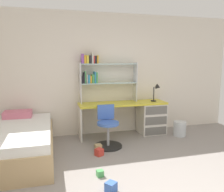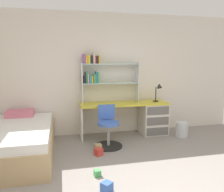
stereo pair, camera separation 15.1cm
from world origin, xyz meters
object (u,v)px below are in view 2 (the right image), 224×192
Objects in this scene: bookshelf_hutch at (101,73)px; toy_block_green_0 at (97,173)px; toy_block_blue_2 at (107,187)px; toy_block_red_3 at (99,152)px; waste_bin at (182,129)px; toy_block_natural_1 at (98,147)px; desk at (146,116)px; bed_platform at (14,142)px; desk_lamp at (159,90)px; swivel_chair at (108,131)px.

toy_block_green_0 is (-0.38, -1.75, -1.28)m from bookshelf_hutch.
toy_block_red_3 is at bearing 85.82° from toy_block_blue_2.
waste_bin is at bearing 32.08° from toy_block_green_0.
waste_bin is 2.36m from toy_block_green_0.
desk is at bearing 31.02° from toy_block_natural_1.
waste_bin reaches higher than toy_block_red_3.
bed_platform is 17.02× the size of toy_block_natural_1.
desk is 0.63m from desk_lamp.
toy_block_green_0 is at bearing -129.46° from desk.
desk_lamp is at bearing 21.82° from swivel_chair.
desk is 15.66× the size of toy_block_blue_2.
toy_block_natural_1 is at bearing -169.40° from waste_bin.
desk reaches higher than bed_platform.
toy_block_green_0 is at bearing -36.81° from bed_platform.
toy_block_green_0 is 0.92m from toy_block_natural_1.
bookshelf_hutch is 10.36× the size of toy_block_red_3.
desk is at bearing -8.53° from bookshelf_hutch.
bed_platform is at bearing -174.92° from swivel_chair.
desk_lamp is 1.24× the size of waste_bin.
toy_block_blue_2 is (1.29, -1.32, -0.21)m from bed_platform.
bed_platform is at bearing 170.31° from toy_block_red_3.
desk is 6.02× the size of waste_bin.
swivel_chair is at bearing -173.48° from waste_bin.
desk_lamp is at bearing 142.71° from waste_bin.
desk_lamp is at bearing 30.58° from toy_block_red_3.
desk reaches higher than toy_block_natural_1.
desk is 1.53× the size of bookshelf_hutch.
bookshelf_hutch is at bearing 75.41° from toy_block_natural_1.
bed_platform is 1.86m from toy_block_blue_2.
desk_lamp is at bearing -8.93° from bookshelf_hutch.
swivel_chair is 6.44× the size of toy_block_blue_2.
swivel_chair is 1.62m from bed_platform.
waste_bin is at bearing -27.69° from desk.
bookshelf_hutch reaches higher than waste_bin.
toy_block_blue_2 is (-0.33, -2.14, -1.27)m from bookshelf_hutch.
swivel_chair is 1.64m from waste_bin.
bookshelf_hutch is 1.29m from desk_lamp.
toy_block_red_3 is at bearing -9.69° from bed_platform.
desk_lamp reaches higher than toy_block_natural_1.
bookshelf_hutch reaches higher than toy_block_natural_1.
waste_bin reaches higher than toy_block_natural_1.
bookshelf_hutch is 10.23× the size of toy_block_blue_2.
waste_bin is 2.60× the size of toy_block_blue_2.
desk_lamp reaches higher than toy_block_blue_2.
bookshelf_hutch is at bearing 171.47° from desk.
bed_platform is 16.13× the size of toy_block_blue_2.
bed_platform is at bearing 134.37° from toy_block_blue_2.
waste_bin is (0.68, -0.36, -0.24)m from desk.
toy_block_natural_1 is at bearing 85.23° from toy_block_blue_2.
swivel_chair reaches higher than desk.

